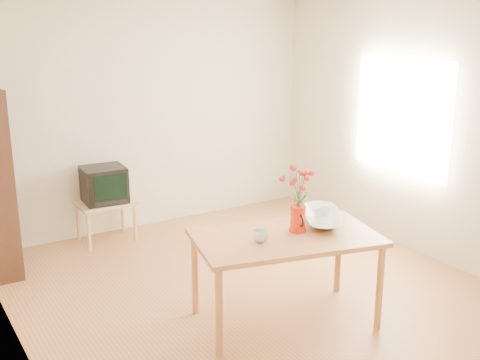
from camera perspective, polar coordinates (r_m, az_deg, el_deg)
room at (r=5.08m, az=2.03°, el=2.55°), size 4.50×4.50×4.50m
table at (r=4.82m, az=4.37°, el=-6.12°), size 1.59×1.13×0.75m
tv_stand at (r=6.73m, az=-12.64°, el=-2.58°), size 0.60×0.45×0.46m
pitcher at (r=4.85m, az=5.49°, el=-3.76°), size 0.14×0.21×0.21m
flowers at (r=4.77m, az=5.59°, el=-0.64°), size 0.24×0.24×0.34m
mug at (r=4.63m, az=1.94°, el=-5.32°), size 0.14×0.14×0.09m
bowl at (r=5.05m, az=7.88°, el=-1.66°), size 0.62×0.62×0.42m
teacup_a at (r=5.04m, az=7.51°, el=-2.19°), size 0.10×0.10×0.07m
teacup_b at (r=5.11m, az=8.11°, el=-1.98°), size 0.08×0.08×0.07m
television at (r=6.67m, az=-12.81°, el=-0.34°), size 0.47×0.44×0.39m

